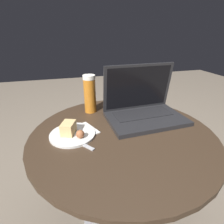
# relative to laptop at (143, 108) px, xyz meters

# --- Properties ---
(ground_plane) EXTENTS (6.00, 6.00, 0.00)m
(ground_plane) POSITION_rel_laptop_xyz_m (-0.13, -0.10, -0.54)
(ground_plane) COLOR #726656
(table) EXTENTS (0.72, 0.72, 0.50)m
(table) POSITION_rel_laptop_xyz_m (-0.13, -0.10, -0.16)
(table) COLOR #9E9EA3
(table) RESTS_ON ground_plane
(napkin) EXTENTS (0.19, 0.17, 0.00)m
(napkin) POSITION_rel_laptop_xyz_m (-0.31, -0.06, -0.05)
(napkin) COLOR white
(napkin) RESTS_ON table
(laptop) EXTENTS (0.34, 0.23, 0.23)m
(laptop) POSITION_rel_laptop_xyz_m (0.00, 0.00, 0.00)
(laptop) COLOR #232326
(laptop) RESTS_ON table
(beer_glass) EXTENTS (0.06, 0.06, 0.18)m
(beer_glass) POSITION_rel_laptop_xyz_m (-0.22, 0.13, 0.04)
(beer_glass) COLOR #C6701E
(beer_glass) RESTS_ON table
(snack_plate) EXTENTS (0.17, 0.17, 0.05)m
(snack_plate) POSITION_rel_laptop_xyz_m (-0.32, -0.07, -0.03)
(snack_plate) COLOR silver
(snack_plate) RESTS_ON table
(fork) EXTENTS (0.13, 0.16, 0.00)m
(fork) POSITION_rel_laptop_xyz_m (-0.33, -0.10, -0.05)
(fork) COLOR #B2B2B7
(fork) RESTS_ON table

